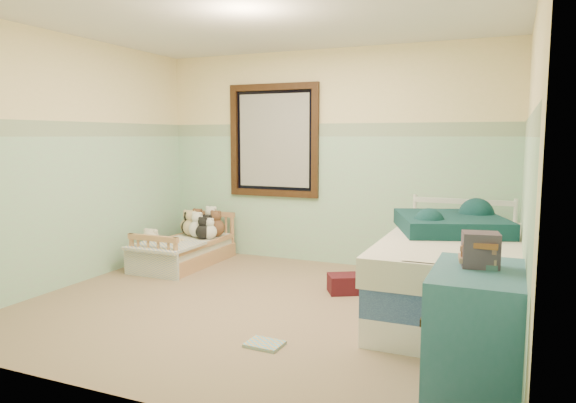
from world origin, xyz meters
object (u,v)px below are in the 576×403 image
at_px(toddler_bed_frame, 186,257).
at_px(dresser, 476,338).
at_px(twin_bed_frame, 450,301).
at_px(red_pillow, 343,284).
at_px(plush_floor_cream, 151,252).
at_px(plush_floor_tan, 179,257).
at_px(floor_book, 265,344).

relative_size(toddler_bed_frame, dresser, 1.64).
bearing_deg(twin_bed_frame, red_pillow, 167.98).
distance_m(plush_floor_cream, red_pillow, 2.44).
height_order(plush_floor_cream, twin_bed_frame, plush_floor_cream).
xyz_separation_m(toddler_bed_frame, plush_floor_cream, (-0.38, -0.16, 0.06)).
xyz_separation_m(plush_floor_cream, plush_floor_tan, (0.39, 0.01, -0.03)).
distance_m(plush_floor_tan, floor_book, 2.55).
relative_size(plush_floor_cream, plush_floor_tan, 1.26).
height_order(toddler_bed_frame, twin_bed_frame, twin_bed_frame).
distance_m(twin_bed_frame, red_pillow, 1.03).
bearing_deg(red_pillow, twin_bed_frame, -12.02).
distance_m(plush_floor_tan, red_pillow, 2.06).
xyz_separation_m(toddler_bed_frame, plush_floor_tan, (0.01, -0.15, 0.03)).
distance_m(toddler_bed_frame, dresser, 3.99).
bearing_deg(plush_floor_cream, toddler_bed_frame, 22.61).
distance_m(toddler_bed_frame, twin_bed_frame, 3.12).
xyz_separation_m(dresser, red_pillow, (-1.31, 1.75, -0.30)).
bearing_deg(plush_floor_tan, dresser, -30.53).
height_order(red_pillow, floor_book, red_pillow).
height_order(twin_bed_frame, floor_book, twin_bed_frame).
bearing_deg(floor_book, plush_floor_tan, 141.23).
height_order(twin_bed_frame, dresser, dresser).
height_order(dresser, red_pillow, dresser).
bearing_deg(floor_book, red_pillow, 87.52).
height_order(toddler_bed_frame, plush_floor_tan, plush_floor_tan).
bearing_deg(dresser, red_pillow, 126.75).
height_order(toddler_bed_frame, dresser, dresser).
relative_size(plush_floor_tan, dresser, 0.29).
bearing_deg(red_pillow, floor_book, -95.33).
xyz_separation_m(red_pillow, floor_book, (-0.14, -1.47, -0.08)).
bearing_deg(twin_bed_frame, dresser, -79.03).
height_order(toddler_bed_frame, red_pillow, red_pillow).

